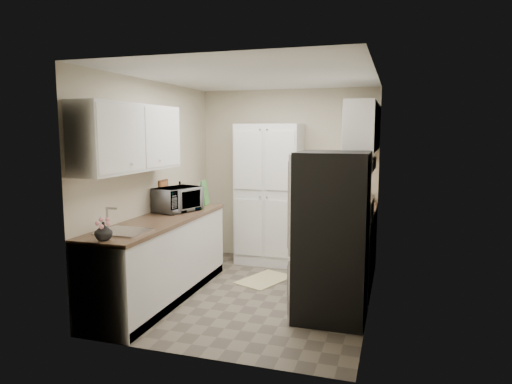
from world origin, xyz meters
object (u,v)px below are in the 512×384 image
(refrigerator, at_px, (332,236))
(wine_bottle, at_px, (180,195))
(electric_range, at_px, (344,252))
(pantry_cabinet, at_px, (269,194))
(toaster_oven, at_px, (355,196))
(microwave, at_px, (178,199))

(refrigerator, relative_size, wine_bottle, 5.55)
(electric_range, xyz_separation_m, wine_bottle, (-2.11, -0.02, 0.59))
(pantry_cabinet, bearing_deg, wine_bottle, -134.89)
(wine_bottle, bearing_deg, refrigerator, -20.59)
(electric_range, relative_size, wine_bottle, 3.69)
(electric_range, relative_size, toaster_oven, 2.85)
(pantry_cabinet, bearing_deg, toaster_oven, -2.41)
(pantry_cabinet, relative_size, electric_range, 1.77)
(pantry_cabinet, relative_size, microwave, 3.70)
(pantry_cabinet, height_order, electric_range, pantry_cabinet)
(microwave, xyz_separation_m, toaster_oven, (2.04, 1.19, -0.03))
(pantry_cabinet, distance_m, electric_range, 1.58)
(electric_range, relative_size, microwave, 2.09)
(electric_range, relative_size, refrigerator, 0.66)
(microwave, relative_size, wine_bottle, 1.76)
(microwave, distance_m, wine_bottle, 0.32)
(pantry_cabinet, bearing_deg, microwave, -123.36)
(microwave, distance_m, toaster_oven, 2.36)
(toaster_oven, bearing_deg, electric_range, -94.61)
(toaster_oven, bearing_deg, refrigerator, -94.42)
(refrigerator, bearing_deg, microwave, 166.25)
(wine_bottle, distance_m, toaster_oven, 2.34)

